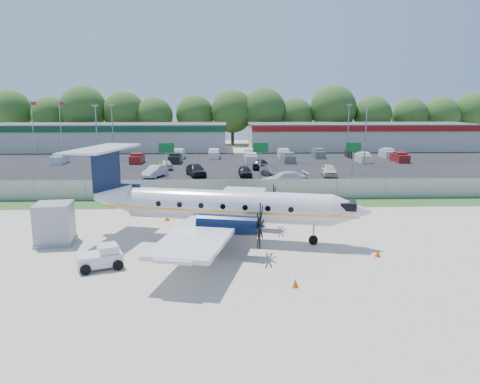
{
  "coord_description": "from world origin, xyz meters",
  "views": [
    {
      "loc": [
        -1.32,
        -31.79,
        9.71
      ],
      "look_at": [
        0.0,
        6.0,
        2.3
      ],
      "focal_mm": 35.0,
      "sensor_mm": 36.0,
      "label": 1
    }
  ],
  "objects_px": {
    "baggage_cart_far": "(203,234)",
    "baggage_cart_near": "(209,235)",
    "service_container": "(55,225)",
    "pushback_tug": "(102,257)",
    "aircraft": "(222,205)"
  },
  "relations": [
    {
      "from": "baggage_cart_near",
      "to": "pushback_tug",
      "type": "bearing_deg",
      "value": -140.13
    },
    {
      "from": "aircraft",
      "to": "baggage_cart_far",
      "type": "xyz_separation_m",
      "value": [
        -1.39,
        -0.29,
        -1.96
      ]
    },
    {
      "from": "pushback_tug",
      "to": "baggage_cart_far",
      "type": "xyz_separation_m",
      "value": [
        5.72,
        5.29,
        -0.16
      ]
    },
    {
      "from": "aircraft",
      "to": "baggage_cart_far",
      "type": "relative_size",
      "value": 9.05
    },
    {
      "from": "pushback_tug",
      "to": "service_container",
      "type": "bearing_deg",
      "value": 131.35
    },
    {
      "from": "baggage_cart_far",
      "to": "baggage_cart_near",
      "type": "bearing_deg",
      "value": -17.71
    },
    {
      "from": "service_container",
      "to": "pushback_tug",
      "type": "bearing_deg",
      "value": -48.65
    },
    {
      "from": "aircraft",
      "to": "pushback_tug",
      "type": "height_order",
      "value": "aircraft"
    },
    {
      "from": "baggage_cart_near",
      "to": "baggage_cart_far",
      "type": "xyz_separation_m",
      "value": [
        -0.44,
        0.14,
        0.06
      ]
    },
    {
      "from": "baggage_cart_near",
      "to": "service_container",
      "type": "distance_m",
      "value": 10.66
    },
    {
      "from": "pushback_tug",
      "to": "baggage_cart_near",
      "type": "height_order",
      "value": "pushback_tug"
    },
    {
      "from": "aircraft",
      "to": "service_container",
      "type": "height_order",
      "value": "aircraft"
    },
    {
      "from": "aircraft",
      "to": "baggage_cart_far",
      "type": "bearing_deg",
      "value": -168.36
    },
    {
      "from": "pushback_tug",
      "to": "aircraft",
      "type": "bearing_deg",
      "value": 38.09
    },
    {
      "from": "aircraft",
      "to": "pushback_tug",
      "type": "xyz_separation_m",
      "value": [
        -7.12,
        -5.58,
        -1.81
      ]
    }
  ]
}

